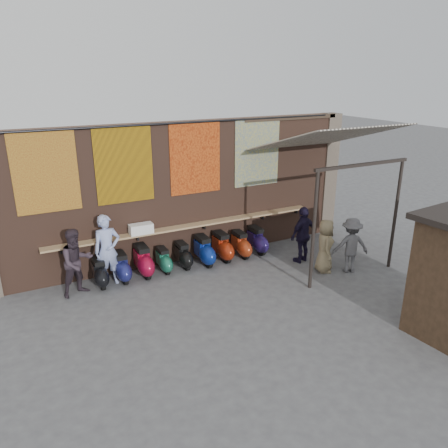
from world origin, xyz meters
name	(u,v)px	position (x,y,z in m)	size (l,w,h in m)	color
ground	(227,295)	(0.00, 0.00, 0.00)	(70.00, 70.00, 0.00)	#474749
brick_wall	(183,192)	(0.00, 2.70, 2.00)	(10.00, 0.40, 4.00)	brown
pier_right	(327,174)	(5.20, 2.70, 2.00)	(0.50, 0.50, 4.00)	#4C4238
eating_counter	(189,226)	(0.00, 2.33, 1.10)	(8.00, 0.32, 0.05)	#9E7A51
shelf_box	(141,229)	(-1.42, 2.30, 1.26)	(0.63, 0.30, 0.27)	white
tapestry_redgold	(45,172)	(-3.60, 2.48, 3.00)	(1.50, 0.02, 2.00)	maroon
tapestry_sun	(124,165)	(-1.70, 2.48, 3.00)	(1.50, 0.02, 2.00)	orange
tapestry_orange	(195,158)	(0.30, 2.48, 3.00)	(1.50, 0.02, 2.00)	#BC4E17
tapestry_multi	(257,152)	(2.30, 2.48, 3.00)	(1.50, 0.02, 2.00)	#284993
hang_rail	(184,123)	(0.00, 2.47, 3.98)	(0.06, 0.06, 9.50)	black
scooter_stool_0	(100,273)	(-2.68, 1.97, 0.36)	(0.34, 0.77, 0.73)	black
scooter_stool_1	(122,267)	(-2.09, 2.01, 0.38)	(0.36, 0.81, 0.77)	navy
scooter_stool_2	(143,261)	(-1.49, 2.04, 0.42)	(0.40, 0.88, 0.84)	maroon
scooter_stool_3	(164,260)	(-0.92, 2.03, 0.34)	(0.32, 0.71, 0.67)	#19664C
scooter_stool_4	(183,255)	(-0.33, 2.05, 0.36)	(0.34, 0.75, 0.71)	black
scooter_stool_5	(204,251)	(0.28, 1.96, 0.41)	(0.39, 0.87, 0.82)	navy
scooter_stool_6	(222,247)	(0.89, 2.01, 0.41)	(0.39, 0.86, 0.82)	maroon
scooter_stool_7	(241,245)	(1.49, 1.96, 0.38)	(0.36, 0.80, 0.76)	maroon
scooter_stool_8	(257,240)	(2.08, 2.01, 0.40)	(0.38, 0.83, 0.79)	#20144B
diner_left	(107,250)	(-2.42, 2.00, 0.94)	(0.68, 0.45, 1.88)	#93A1D5
diner_right	(77,262)	(-3.23, 1.76, 0.86)	(0.84, 0.65, 1.72)	#2F242D
shopper_navy	(303,235)	(2.91, 0.84, 0.83)	(0.98, 0.41, 1.67)	black
shopper_grey	(351,245)	(3.67, -0.30, 0.78)	(1.00, 0.58, 1.55)	#555459
shopper_tan	(325,246)	(3.05, 0.03, 0.75)	(0.74, 0.48, 1.50)	#807151
stall_sign	(442,239)	(3.77, -2.89, 1.83)	(1.20, 0.04, 0.50)	gold
stall_shelf	(436,277)	(3.77, -2.89, 0.92)	(1.93, 0.10, 0.06)	#473321
awning_canvas	(325,138)	(3.50, 0.90, 3.55)	(3.20, 3.40, 0.03)	beige
awning_ledger	(292,118)	(3.50, 2.49, 3.95)	(3.30, 0.08, 0.12)	#33261C
awning_header	(363,165)	(3.50, -0.60, 3.08)	(3.00, 0.08, 0.08)	black
awning_post_left	(314,231)	(2.10, -0.60, 1.55)	(0.09, 0.09, 3.10)	black
awning_post_right	(395,215)	(4.90, -0.60, 1.55)	(0.09, 0.09, 3.10)	black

